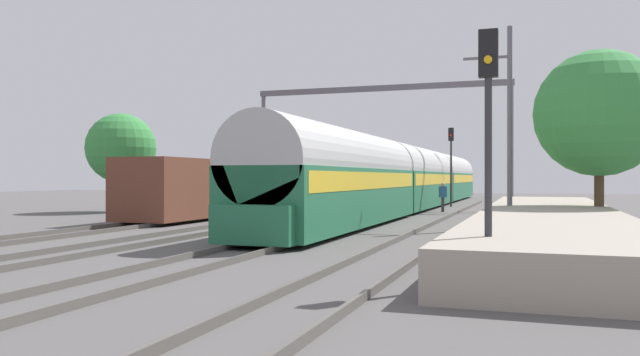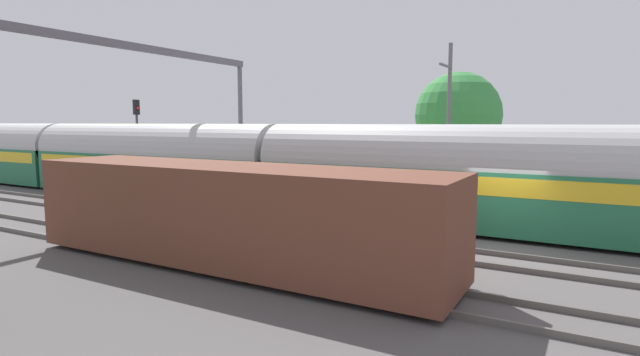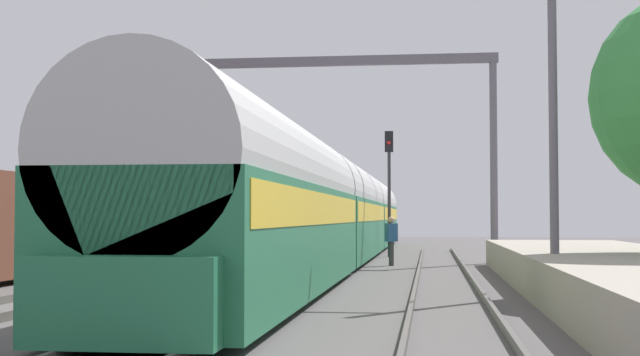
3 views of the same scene
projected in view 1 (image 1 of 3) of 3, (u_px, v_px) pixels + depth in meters
The scene contains 15 objects.
ground at pixel (272, 231), 23.65m from camera, with size 120.00×120.00×0.00m, color #555252.
track_far_west at pixel (137, 225), 25.62m from camera, with size 1.52×60.00×0.16m.
track_west at pixel (225, 227), 24.31m from camera, with size 1.52×60.00×0.16m.
track_east at pixel (323, 230), 23.00m from camera, with size 1.52×60.00×0.16m.
track_far_east at pixel (433, 233), 21.69m from camera, with size 1.52×60.00×0.16m.
platform at pixel (549, 221), 22.34m from camera, with size 4.40×28.00×0.90m.
passenger_train at pixel (414, 178), 40.44m from camera, with size 2.93×49.20×3.82m.
freight_car at pixel (212, 188), 31.62m from camera, with size 2.80×13.00×2.70m.
person_crossing at pixel (443, 194), 36.44m from camera, with size 0.46×0.43×1.73m.
railway_signal_near at pixel (488, 121), 11.84m from camera, with size 0.36×0.30×4.81m.
railway_signal_far at pixel (451, 156), 42.98m from camera, with size 0.36×0.30×5.41m.
catenary_gantry at pixel (379, 116), 39.85m from camera, with size 16.48×0.28×7.86m.
catenary_pole_east_mid at pixel (508, 123), 24.79m from camera, with size 1.90×0.20×8.00m.
tree_west_background at pixel (121, 148), 36.53m from camera, with size 4.04×4.04×5.74m.
tree_east_background at pixel (599, 113), 24.03m from camera, with size 4.86×4.86×6.91m.
Camera 1 is at (9.39, -21.78, 2.02)m, focal length 35.20 mm.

